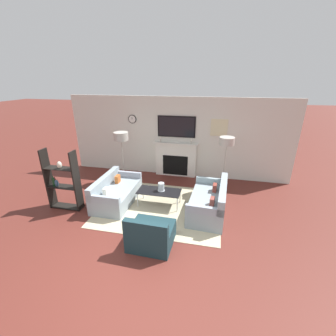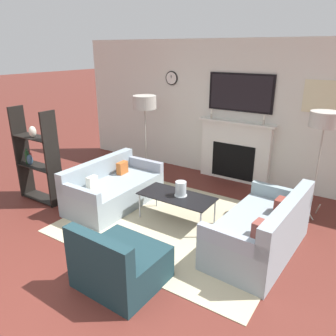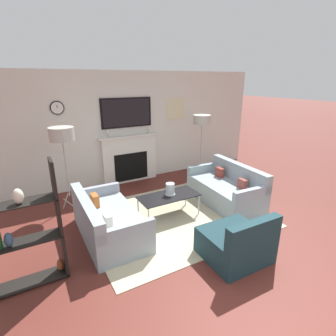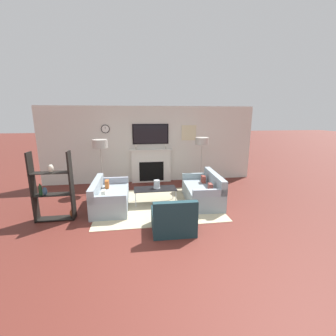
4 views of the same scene
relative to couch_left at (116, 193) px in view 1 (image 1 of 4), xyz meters
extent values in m
plane|color=#5A251E|center=(1.28, -2.17, -0.27)|extent=(60.00, 60.00, 0.00)
cube|color=silver|center=(1.28, 2.30, 1.08)|extent=(7.60, 0.07, 2.70)
cube|color=silver|center=(1.28, 2.18, 0.31)|extent=(1.40, 0.16, 1.16)
cube|color=black|center=(1.28, 2.10, 0.14)|extent=(0.87, 0.01, 0.70)
cube|color=silver|center=(1.28, 2.16, 0.91)|extent=(1.52, 0.22, 0.04)
cylinder|color=#B2AD9E|center=(0.76, 2.13, 0.98)|extent=(0.04, 0.04, 0.10)
cylinder|color=white|center=(0.76, 2.13, 1.08)|extent=(0.03, 0.03, 0.09)
cylinder|color=#B2AD9E|center=(1.81, 2.13, 0.98)|extent=(0.04, 0.04, 0.10)
cylinder|color=white|center=(1.81, 2.13, 1.08)|extent=(0.03, 0.03, 0.09)
cube|color=black|center=(1.28, 2.25, 1.47)|extent=(1.28, 0.04, 0.71)
cube|color=black|center=(1.28, 2.23, 1.47)|extent=(1.19, 0.01, 0.64)
cylinder|color=black|center=(-0.26, 2.25, 1.66)|extent=(0.29, 0.02, 0.29)
cylinder|color=silver|center=(-0.26, 2.23, 1.66)|extent=(0.25, 0.00, 0.25)
cube|color=black|center=(-0.26, 2.23, 1.69)|extent=(0.01, 0.00, 0.06)
cube|color=beige|center=(2.67, 2.25, 1.50)|extent=(0.54, 0.02, 0.54)
cube|color=#BBB08D|center=(1.28, 0.00, -0.26)|extent=(3.18, 2.59, 0.01)
cube|color=#8D9BA4|center=(0.04, 0.00, -0.06)|extent=(0.88, 1.67, 0.42)
cube|color=#8D9BA4|center=(-0.32, 0.00, 0.31)|extent=(0.17, 1.66, 0.31)
cube|color=#8F96A6|center=(0.05, 0.78, 0.24)|extent=(0.88, 0.10, 0.18)
cube|color=#8A98A3|center=(0.04, -0.78, 0.24)|extent=(0.88, 0.10, 0.18)
cube|color=#B75B28|center=(-0.09, 0.37, 0.26)|extent=(0.11, 0.22, 0.21)
cube|color=beige|center=(-0.09, -0.37, 0.24)|extent=(0.10, 0.18, 0.18)
cube|color=#8D9BA4|center=(2.52, 0.00, -0.04)|extent=(0.95, 1.71, 0.45)
cube|color=#8D9BA4|center=(2.87, -0.02, 0.37)|extent=(0.25, 1.67, 0.37)
cube|color=#8D97A5|center=(2.48, -0.78, 0.27)|extent=(0.86, 0.15, 0.18)
cube|color=#8A9FA7|center=(2.57, 0.78, 0.27)|extent=(0.86, 0.15, 0.18)
cube|color=brown|center=(2.63, -0.37, 0.28)|extent=(0.12, 0.20, 0.19)
cube|color=brown|center=(2.67, 0.36, 0.28)|extent=(0.11, 0.21, 0.20)
cube|color=#1B343B|center=(1.45, -1.44, -0.06)|extent=(0.90, 0.84, 0.41)
cube|color=#1B343B|center=(1.44, -1.78, 0.32)|extent=(0.88, 0.16, 0.35)
cube|color=black|center=(1.22, 0.09, 0.15)|extent=(1.15, 0.54, 0.02)
cylinder|color=#B7B7BC|center=(0.68, -0.14, -0.06)|extent=(0.02, 0.02, 0.41)
cylinder|color=#B7B7BC|center=(1.76, -0.14, -0.06)|extent=(0.02, 0.02, 0.41)
cylinder|color=#B7B7BC|center=(0.68, 0.32, -0.06)|extent=(0.02, 0.02, 0.41)
cylinder|color=#B7B7BC|center=(1.76, 0.32, -0.06)|extent=(0.02, 0.02, 0.41)
cylinder|color=silver|center=(1.27, 0.12, 0.27)|extent=(0.17, 0.17, 0.22)
cylinder|color=silver|center=(1.27, 0.12, 0.22)|extent=(0.09, 0.09, 0.12)
cylinder|color=silver|center=(1.27, 0.12, 0.17)|extent=(0.19, 0.19, 0.01)
cylinder|color=#9E998E|center=(-0.24, 1.44, -0.14)|extent=(0.09, 0.23, 0.26)
cylinder|color=#9E998E|center=(-0.43, 1.48, -0.14)|extent=(0.17, 0.19, 0.26)
cylinder|color=#9E998E|center=(-0.37, 1.30, -0.14)|extent=(0.23, 0.07, 0.26)
cylinder|color=#9E998E|center=(-0.35, 1.41, 0.56)|extent=(0.02, 0.02, 1.15)
cylinder|color=#B2ADA3|center=(-0.35, 1.41, 1.26)|extent=(0.46, 0.46, 0.26)
cylinder|color=#9E998E|center=(3.02, 1.44, -0.14)|extent=(0.09, 0.23, 0.27)
cylinder|color=#9E998E|center=(2.83, 1.48, -0.14)|extent=(0.17, 0.19, 0.27)
cylinder|color=#9E998E|center=(2.89, 1.30, -0.14)|extent=(0.23, 0.07, 0.27)
cylinder|color=#9E998E|center=(2.91, 1.41, 0.58)|extent=(0.02, 0.02, 1.19)
cylinder|color=#B2ADA3|center=(2.91, 1.41, 1.29)|extent=(0.44, 0.44, 0.23)
cube|color=black|center=(-1.59, -0.55, 0.54)|extent=(0.04, 0.28, 1.61)
cube|color=black|center=(-0.76, -0.55, 0.54)|extent=(0.04, 0.28, 1.61)
cube|color=black|center=(-1.17, -0.55, -0.24)|extent=(0.86, 0.28, 0.02)
cube|color=black|center=(-1.17, -0.55, 0.35)|extent=(0.86, 0.28, 0.01)
cube|color=black|center=(-1.17, -0.55, 0.87)|extent=(0.86, 0.28, 0.02)
cylinder|color=#3D1919|center=(-1.44, -0.51, 0.45)|extent=(0.06, 0.06, 0.18)
cylinder|color=#3D1919|center=(-1.44, -0.51, 0.56)|extent=(0.03, 0.03, 0.05)
ellipsoid|color=#31506C|center=(-1.33, -0.59, 0.45)|extent=(0.10, 0.10, 0.19)
ellipsoid|color=silver|center=(-1.15, -0.58, 0.97)|extent=(0.12, 0.12, 0.19)
ellipsoid|color=brown|center=(-0.83, -0.53, -0.14)|extent=(0.09, 0.09, 0.18)
cylinder|color=#194223|center=(-1.43, -0.57, 0.46)|extent=(0.07, 0.07, 0.21)
cylinder|color=#194223|center=(-1.43, -0.57, 0.60)|extent=(0.03, 0.03, 0.05)
camera|label=1|loc=(2.59, -5.08, 2.98)|focal=24.00mm
camera|label=2|loc=(3.58, -3.74, 2.26)|focal=35.00mm
camera|label=3|loc=(-1.01, -3.80, 2.24)|focal=28.00mm
camera|label=4|loc=(0.69, -5.75, 2.12)|focal=24.00mm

